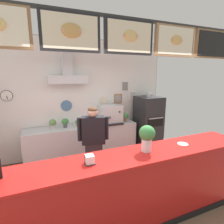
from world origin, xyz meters
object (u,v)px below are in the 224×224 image
espresso_machine (110,114)px  potted_thyme (53,123)px  condiment_plate (183,144)px  basil_vase (147,137)px  shop_worker (93,143)px  napkin_holder (90,160)px  potted_sage (65,122)px  potted_basil (125,116)px  pizza_oven (148,124)px  potted_oregano (78,122)px

espresso_machine → potted_thyme: size_ratio=2.50×
condiment_plate → basil_vase: size_ratio=0.42×
potted_thyme → basil_vase: size_ratio=0.59×
shop_worker → napkin_holder: (-0.41, -1.24, 0.31)m
basil_vase → potted_sage: bearing=110.0°
potted_basil → potted_thyme: bearing=178.2°
espresso_machine → potted_sage: (-1.19, 0.02, -0.10)m
pizza_oven → potted_basil: size_ratio=6.58×
napkin_holder → condiment_plate: bearing=1.0°
potted_thyme → shop_worker: bearing=-59.2°
potted_sage → napkin_holder: bearing=-90.5°
shop_worker → napkin_holder: bearing=84.6°
shop_worker → napkin_holder: shop_worker is taller
espresso_machine → basil_vase: bearing=-98.8°
potted_sage → shop_worker: bearing=-70.7°
shop_worker → pizza_oven: bearing=-141.2°
pizza_oven → potted_oregano: bearing=174.4°
pizza_oven → condiment_plate: size_ratio=10.18×
shop_worker → condiment_plate: bearing=145.9°
espresso_machine → potted_oregano: 0.88m
potted_oregano → condiment_plate: (1.19, -2.32, 0.11)m
shop_worker → potted_sage: size_ratio=6.69×
condiment_plate → potted_basil: bearing=87.2°
potted_basil → basil_vase: bearing=-109.1°
espresso_machine → basil_vase: basil_vase is taller
espresso_machine → potted_basil: size_ratio=2.26×
potted_thyme → potted_sage: 0.29m
potted_basil → potted_oregano: (-1.30, 0.03, -0.05)m
potted_thyme → napkin_holder: size_ratio=1.76×
potted_sage → espresso_machine: bearing=-1.2°
condiment_plate → shop_worker: bearing=132.9°
potted_basil → condiment_plate: size_ratio=1.55×
shop_worker → potted_sage: 1.20m
potted_sage → potted_oregano: bearing=0.0°
pizza_oven → napkin_holder: pizza_oven is taller
pizza_oven → potted_thyme: size_ratio=7.27×
potted_oregano → condiment_plate: size_ratio=1.09×
condiment_plate → basil_vase: (-0.67, 0.01, 0.21)m
espresso_machine → potted_basil: bearing=-1.1°
potted_basil → condiment_plate: potted_basil is taller
potted_sage → napkin_holder: size_ratio=1.80×
potted_basil → napkin_holder: (-1.65, -2.32, 0.11)m
shop_worker → potted_sage: shop_worker is taller
pizza_oven → potted_thyme: bearing=175.1°
espresso_machine → basil_vase: size_ratio=1.48×
pizza_oven → potted_oregano: pizza_oven is taller
espresso_machine → basil_vase: (-0.36, -2.28, 0.18)m
shop_worker → espresso_machine: size_ratio=2.75×
pizza_oven → potted_thyme: 2.60m
pizza_oven → basil_vase: bearing=-124.5°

